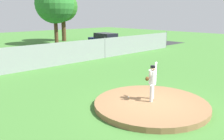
% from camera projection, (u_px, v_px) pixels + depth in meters
% --- Properties ---
extents(ground_plane, '(80.00, 80.00, 0.00)m').
position_uv_depth(ground_plane, '(71.00, 80.00, 14.51)').
color(ground_plane, '#427A33').
extents(asphalt_strip, '(44.00, 7.00, 0.01)m').
position_uv_depth(asphalt_strip, '(14.00, 60.00, 20.50)').
color(asphalt_strip, '#2B2B2D').
rests_on(asphalt_strip, ground_plane).
extents(pitchers_mound, '(4.83, 4.83, 0.23)m').
position_uv_depth(pitchers_mound, '(151.00, 104.00, 10.26)').
color(pitchers_mound, olive).
rests_on(pitchers_mound, ground_plane).
extents(pitcher_youth, '(0.77, 0.33, 1.65)m').
position_uv_depth(pitcher_youth, '(152.00, 79.00, 10.20)').
color(pitcher_youth, silver).
rests_on(pitcher_youth, pitchers_mound).
extents(baseball, '(0.07, 0.07, 0.07)m').
position_uv_depth(baseball, '(129.00, 97.00, 10.69)').
color(baseball, white).
rests_on(baseball, pitchers_mound).
extents(chainlink_fence, '(31.85, 0.07, 1.86)m').
position_uv_depth(chainlink_fence, '(38.00, 57.00, 17.13)').
color(chainlink_fence, gray).
rests_on(chainlink_fence, ground_plane).
extents(parked_car_navy, '(2.07, 4.67, 1.69)m').
position_uv_depth(parked_car_navy, '(106.00, 41.00, 27.73)').
color(parked_car_navy, '#161E4C').
rests_on(parked_car_navy, ground_plane).
extents(traffic_cone_orange, '(0.40, 0.40, 0.55)m').
position_uv_depth(traffic_cone_orange, '(80.00, 45.00, 28.10)').
color(traffic_cone_orange, orange).
rests_on(traffic_cone_orange, asphalt_strip).
extents(tree_broad_right, '(4.80, 4.80, 7.43)m').
position_uv_depth(tree_broad_right, '(55.00, 4.00, 29.49)').
color(tree_broad_right, '#4C331E').
rests_on(tree_broad_right, ground_plane).
extents(tree_leaning_west, '(4.15, 4.15, 6.89)m').
position_uv_depth(tree_leaning_west, '(63.00, 7.00, 33.60)').
color(tree_leaning_west, '#4C331E').
rests_on(tree_leaning_west, ground_plane).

